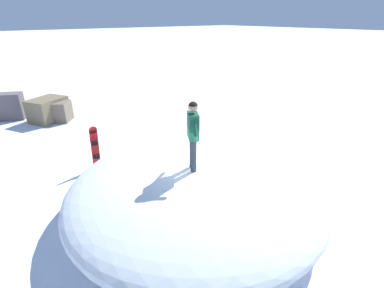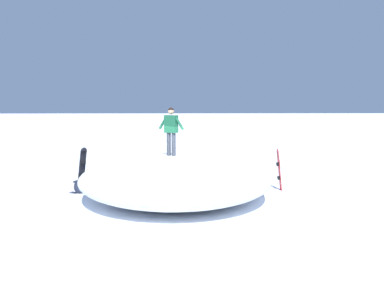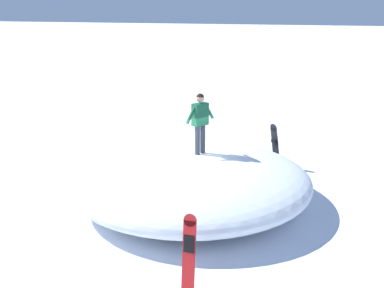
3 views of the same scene
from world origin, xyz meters
name	(u,v)px [view 3 (image 3 of 3)]	position (x,y,z in m)	size (l,w,h in m)	color
ground	(171,205)	(0.00, 0.00, 0.00)	(240.00, 240.00, 0.00)	white
snow_mound	(190,179)	(0.49, 0.21, 0.74)	(6.67, 6.48, 1.47)	white
snowboarder_standing	(200,118)	(0.73, 0.36, 2.46)	(0.58, 0.91, 1.67)	#333842
snowboard_primary_upright	(275,145)	(2.36, 3.87, 0.82)	(0.43, 0.43, 1.59)	black
snowboard_secondary_upright	(189,252)	(1.68, -3.69, 0.82)	(0.27, 0.21, 1.59)	red
backpack_near	(244,160)	(1.36, 3.74, 0.24)	(0.40, 0.65, 0.47)	#1E2333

